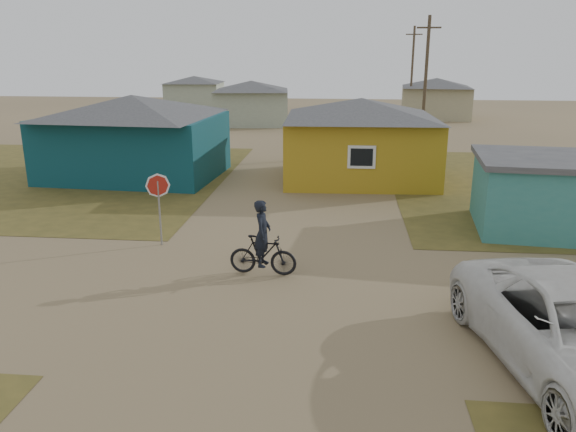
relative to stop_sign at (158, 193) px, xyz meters
name	(u,v)px	position (x,y,z in m)	size (l,w,h in m)	color
ground	(273,298)	(4.10, -3.68, -1.75)	(120.00, 120.00, 0.00)	olive
grass_nw	(27,176)	(-9.90, 9.32, -1.74)	(20.00, 18.00, 0.00)	brown
house_teal	(134,135)	(-4.40, 9.82, 0.31)	(8.93, 7.08, 4.00)	#0B373F
house_yellow	(360,138)	(6.60, 10.32, 0.25)	(7.72, 6.76, 3.90)	#AF8A1A
shed_turquoise	(570,194)	(13.60, 2.82, -0.44)	(6.71, 4.93, 2.60)	#387D75
house_pale_west	(252,102)	(-1.90, 30.32, 0.11)	(7.04, 6.15, 3.60)	#9AA58E
house_beige_east	(436,98)	(14.10, 36.32, 0.11)	(6.95, 6.05, 3.60)	tan
house_pale_north	(195,92)	(-9.90, 42.32, 0.00)	(6.28, 5.81, 3.40)	#9AA58E
utility_pole_near	(425,83)	(10.60, 18.32, 2.39)	(1.40, 0.20, 8.00)	#4C3D2D
utility_pole_far	(412,73)	(11.60, 34.32, 2.39)	(1.40, 0.20, 8.00)	#4C3D2D
stop_sign	(158,193)	(0.00, 0.00, 0.00)	(0.77, 0.06, 2.37)	gray
cyclist	(263,248)	(3.63, -2.13, -0.96)	(1.94, 0.72, 2.16)	black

